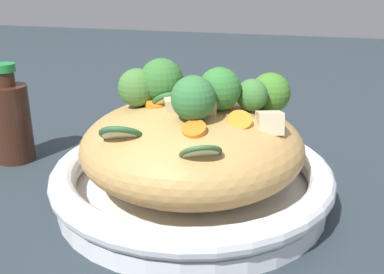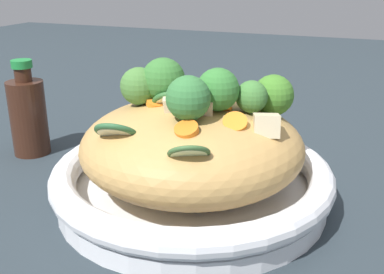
% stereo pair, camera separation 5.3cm
% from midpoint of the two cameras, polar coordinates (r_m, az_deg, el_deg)
% --- Properties ---
extents(ground_plane, '(3.00, 3.00, 0.00)m').
position_cam_midpoint_polar(ground_plane, '(0.57, 2.72, -7.87)').
color(ground_plane, '#273138').
extents(serving_bowl, '(0.33, 0.33, 0.05)m').
position_cam_midpoint_polar(serving_bowl, '(0.55, 2.76, -5.46)').
color(serving_bowl, white).
rests_on(serving_bowl, ground_plane).
extents(noodle_heap, '(0.26, 0.26, 0.11)m').
position_cam_midpoint_polar(noodle_heap, '(0.54, 2.84, -1.06)').
color(noodle_heap, tan).
rests_on(noodle_heap, serving_bowl).
extents(broccoli_florets, '(0.16, 0.21, 0.08)m').
position_cam_midpoint_polar(broccoli_florets, '(0.51, 3.84, 5.74)').
color(broccoli_florets, '#A1B77A').
rests_on(broccoli_florets, serving_bowl).
extents(carrot_coins, '(0.10, 0.13, 0.03)m').
position_cam_midpoint_polar(carrot_coins, '(0.49, 4.44, 2.66)').
color(carrot_coins, orange).
rests_on(carrot_coins, serving_bowl).
extents(zucchini_slices, '(0.23, 0.14, 0.05)m').
position_cam_midpoint_polar(zucchini_slices, '(0.50, 0.87, 2.11)').
color(zucchini_slices, beige).
rests_on(zucchini_slices, serving_bowl).
extents(chicken_chunks, '(0.09, 0.14, 0.04)m').
position_cam_midpoint_polar(chicken_chunks, '(0.51, 5.87, 3.63)').
color(chicken_chunks, beige).
rests_on(chicken_chunks, serving_bowl).
extents(soy_sauce_bottle, '(0.05, 0.05, 0.14)m').
position_cam_midpoint_polar(soy_sauce_bottle, '(0.72, -17.79, 2.59)').
color(soy_sauce_bottle, '#381E14').
rests_on(soy_sauce_bottle, ground_plane).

